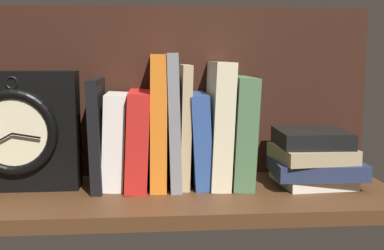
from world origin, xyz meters
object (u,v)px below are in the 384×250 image
at_px(book_tan_shortstories, 184,125).
at_px(book_stack_side, 313,158).
at_px(book_gray_chess, 173,120).
at_px(book_cream_twain, 219,123).
at_px(book_white_catcher, 116,140).
at_px(book_black_skeptic, 98,133).
at_px(book_green_romantic, 240,130).
at_px(book_blue_modern, 199,139).
at_px(book_red_requiem, 138,139).
at_px(framed_clock, 18,131).
at_px(book_orange_pandolfini, 158,121).

relative_size(book_tan_shortstories, book_stack_side, 1.34).
bearing_deg(book_gray_chess, book_cream_twain, 0.00).
xyz_separation_m(book_white_catcher, book_cream_twain, (0.20, 0.00, 0.03)).
relative_size(book_black_skeptic, book_green_romantic, 0.99).
distance_m(book_white_catcher, book_stack_side, 0.38).
bearing_deg(book_stack_side, book_black_skeptic, 176.58).
xyz_separation_m(book_tan_shortstories, book_stack_side, (0.25, -0.02, -0.06)).
relative_size(book_blue_modern, book_cream_twain, 0.75).
distance_m(book_red_requiem, framed_clock, 0.22).
height_order(book_gray_chess, book_cream_twain, book_gray_chess).
xyz_separation_m(book_orange_pandolfini, book_tan_shortstories, (0.05, 0.00, -0.01)).
distance_m(book_tan_shortstories, book_cream_twain, 0.07).
xyz_separation_m(book_green_romantic, book_stack_side, (0.14, -0.02, -0.05)).
height_order(book_black_skeptic, book_cream_twain, book_cream_twain).
bearing_deg(book_black_skeptic, book_red_requiem, 0.00).
distance_m(book_black_skeptic, book_green_romantic, 0.27).
distance_m(book_red_requiem, book_cream_twain, 0.16).
relative_size(book_orange_pandolfini, book_cream_twain, 1.06).
xyz_separation_m(book_white_catcher, book_stack_side, (0.38, -0.02, -0.04)).
distance_m(book_red_requiem, book_green_romantic, 0.20).
distance_m(book_cream_twain, book_green_romantic, 0.04).
bearing_deg(book_stack_side, book_red_requiem, 175.82).
bearing_deg(book_cream_twain, book_white_catcher, -180.00).
bearing_deg(book_green_romantic, book_stack_side, -9.96).
xyz_separation_m(book_white_catcher, framed_clock, (-0.18, -0.01, 0.02)).
distance_m(book_tan_shortstories, book_stack_side, 0.26).
bearing_deg(book_red_requiem, book_orange_pandolfini, 0.00).
xyz_separation_m(book_gray_chess, framed_clock, (-0.29, -0.01, -0.02)).
height_order(book_orange_pandolfini, book_cream_twain, book_orange_pandolfini).
bearing_deg(book_white_catcher, framed_clock, -175.45).
relative_size(book_gray_chess, book_cream_twain, 1.07).
distance_m(book_gray_chess, book_stack_side, 0.28).
distance_m(book_white_catcher, book_tan_shortstories, 0.14).
distance_m(book_orange_pandolfini, book_green_romantic, 0.16).
relative_size(book_red_requiem, book_gray_chess, 0.72).
height_order(book_orange_pandolfini, book_blue_modern, book_orange_pandolfini).
relative_size(book_red_requiem, book_stack_side, 1.05).
bearing_deg(book_stack_side, book_orange_pandolfini, 175.29).
height_order(book_gray_chess, book_blue_modern, book_gray_chess).
bearing_deg(book_red_requiem, book_tan_shortstories, 0.00).
bearing_deg(framed_clock, book_green_romantic, 1.94).
relative_size(book_red_requiem, book_cream_twain, 0.77).
xyz_separation_m(book_blue_modern, book_cream_twain, (0.04, 0.00, 0.03)).
xyz_separation_m(book_red_requiem, book_stack_side, (0.34, -0.02, -0.04)).
height_order(book_gray_chess, book_green_romantic, book_gray_chess).
xyz_separation_m(book_black_skeptic, book_orange_pandolfini, (0.11, 0.00, 0.02)).
bearing_deg(book_green_romantic, book_black_skeptic, 180.00).
distance_m(book_tan_shortstories, book_green_romantic, 0.11).
distance_m(book_white_catcher, book_cream_twain, 0.20).
bearing_deg(book_cream_twain, book_green_romantic, -0.00).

